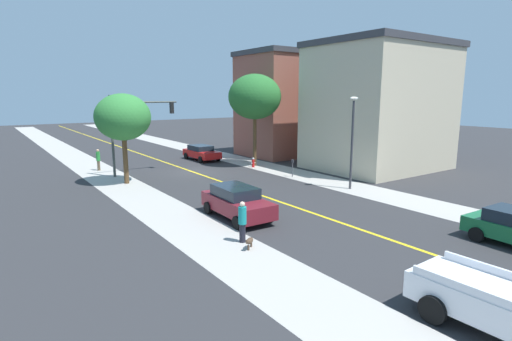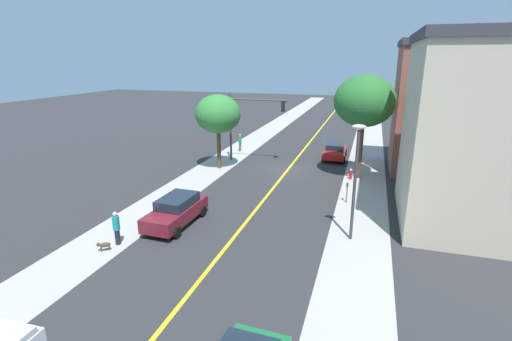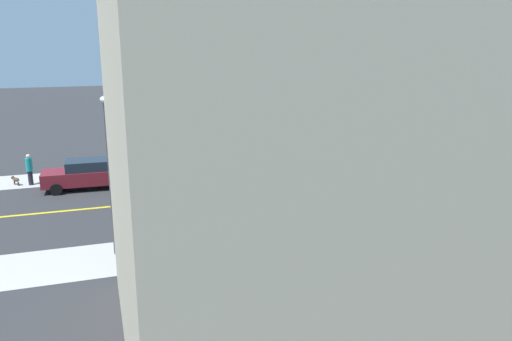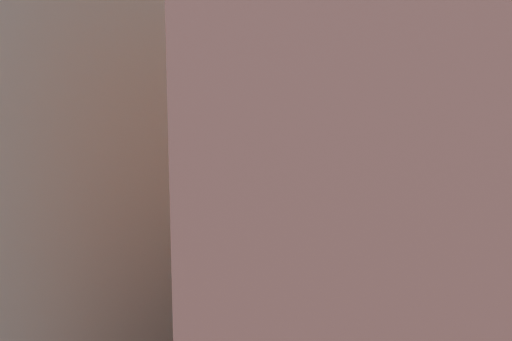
{
  "view_description": "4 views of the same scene",
  "coord_description": "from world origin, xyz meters",
  "views": [
    {
      "loc": [
        14.4,
        29.5,
        6.23
      ],
      "look_at": [
        -0.36,
        8.57,
        1.4
      ],
      "focal_mm": 27.9,
      "sensor_mm": 36.0,
      "label": 1
    },
    {
      "loc": [
        -6.54,
        30.42,
        9.26
      ],
      "look_at": [
        0.44,
        7.87,
        2.16
      ],
      "focal_mm": 26.23,
      "sensor_mm": 36.0,
      "label": 2
    },
    {
      "loc": [
        -25.37,
        12.08,
        8.21
      ],
      "look_at": [
        -1.01,
        4.27,
        1.54
      ],
      "focal_mm": 35.74,
      "sensor_mm": 36.0,
      "label": 3
    },
    {
      "loc": [
        -24.37,
        -2.97,
        7.14
      ],
      "look_at": [
        0.45,
        8.11,
        2.3
      ],
      "focal_mm": 43.96,
      "sensor_mm": 36.0,
      "label": 4
    }
  ],
  "objects": [
    {
      "name": "maroon_sedan_right_curb",
      "position": [
        3.77,
        12.7,
        0.85
      ],
      "size": [
        2.19,
        4.69,
        1.64
      ],
      "rotation": [
        0.0,
        0.0,
        1.54
      ],
      "color": "maroon",
      "rests_on": "ground"
    },
    {
      "name": "street_tree_right_corner",
      "position": [
        -5.95,
        0.45,
        6.12
      ],
      "size": [
        4.65,
        4.65,
        8.11
      ],
      "color": "brown",
      "rests_on": "ground"
    },
    {
      "name": "pedestrian_teal_shirt",
      "position": [
        5.47,
        15.83,
        0.96
      ],
      "size": [
        0.36,
        0.36,
        1.81
      ],
      "rotation": [
        0.0,
        0.0,
        3.43
      ],
      "color": "black",
      "rests_on": "ground"
    },
    {
      "name": "traffic_light_mast",
      "position": [
        4.19,
        -1.73,
        4.19
      ],
      "size": [
        5.46,
        0.32,
        6.29
      ],
      "rotation": [
        0.0,
        0.0,
        3.14
      ],
      "color": "#474C47",
      "rests_on": "ground"
    },
    {
      "name": "ground_plane",
      "position": [
        0.0,
        0.0,
        0.0
      ],
      "size": [
        140.0,
        140.0,
        0.0
      ],
      "primitive_type": "plane",
      "color": "#2D2D30"
    },
    {
      "name": "road_centerline_stripe",
      "position": [
        0.0,
        0.0,
        0.0
      ],
      "size": [
        0.2,
        126.0,
        0.0
      ],
      "primitive_type": "cube",
      "color": "yellow",
      "rests_on": "ground"
    },
    {
      "name": "street_tree_left_near",
      "position": [
        5.87,
        1.2,
        4.73
      ],
      "size": [
        3.85,
        3.85,
        6.39
      ],
      "color": "brown",
      "rests_on": "ground"
    },
    {
      "name": "small_dog",
      "position": [
        5.67,
        16.65,
        0.33
      ],
      "size": [
        0.62,
        0.55,
        0.51
      ],
      "rotation": [
        0.0,
        0.0,
        0.68
      ],
      "color": "#4C3828",
      "rests_on": "ground"
    },
    {
      "name": "parking_meter",
      "position": [
        -5.41,
        6.32,
        0.91
      ],
      "size": [
        0.12,
        0.18,
        1.38
      ],
      "color": "#4C4C51",
      "rests_on": "ground"
    },
    {
      "name": "sidewalk_left",
      "position": [
        -6.45,
        0.0,
        0.0
      ],
      "size": [
        3.23,
        126.0,
        0.01
      ],
      "primitive_type": "cube",
      "color": "#ADA8A0",
      "rests_on": "ground"
    },
    {
      "name": "pedestrian_green_shirt",
      "position": [
        6.21,
        -5.21,
        0.98
      ],
      "size": [
        0.32,
        0.32,
        1.82
      ],
      "rotation": [
        0.0,
        0.0,
        1.08
      ],
      "color": "brown",
      "rests_on": "ground"
    },
    {
      "name": "red_sedan_left_curb",
      "position": [
        -3.49,
        -5.17,
        0.76
      ],
      "size": [
        2.19,
        4.56,
        1.44
      ],
      "rotation": [
        0.0,
        0.0,
        1.59
      ],
      "color": "red",
      "rests_on": "ground"
    },
    {
      "name": "street_lamp",
      "position": [
        -6.02,
        11.65,
        3.84
      ],
      "size": [
        0.7,
        0.36,
        6.17
      ],
      "color": "#38383D",
      "rests_on": "ground"
    },
    {
      "name": "fire_hydrant",
      "position": [
        -5.35,
        1.05,
        0.43
      ],
      "size": [
        0.44,
        0.24,
        0.87
      ],
      "color": "red",
      "rests_on": "ground"
    },
    {
      "name": "sidewalk_right",
      "position": [
        6.45,
        0.0,
        0.0
      ],
      "size": [
        3.23,
        126.0,
        0.01
      ],
      "primitive_type": "cube",
      "color": "#ADA8A0",
      "rests_on": "ground"
    },
    {
      "name": "pale_office_building",
      "position": [
        -14.02,
        7.47,
        5.34
      ],
      "size": [
        11.11,
        8.84,
        10.65
      ],
      "rotation": [
        0.0,
        0.0,
        -1.57
      ],
      "color": "beige",
      "rests_on": "ground"
    }
  ]
}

